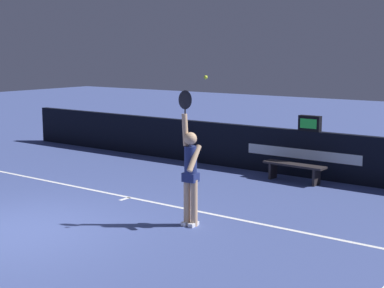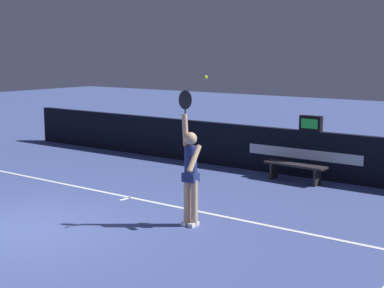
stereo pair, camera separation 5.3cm
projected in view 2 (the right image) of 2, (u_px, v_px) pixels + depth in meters
ground_plane at (21, 230)px, 10.13m from camera, size 60.00×60.00×0.00m
court_lines at (37, 225)px, 10.40m from camera, size 12.13×5.13×0.00m
back_wall at (233, 146)px, 15.57m from camera, size 15.59×0.20×1.18m
speed_display at (311, 123)px, 14.11m from camera, size 0.56×0.18×0.38m
tennis_player at (190, 170)px, 10.24m from camera, size 0.45×0.40×2.47m
tennis_ball at (206, 77)px, 9.89m from camera, size 0.07×0.07×0.07m
courtside_bench_near at (295, 168)px, 13.79m from camera, size 1.58×0.44×0.45m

